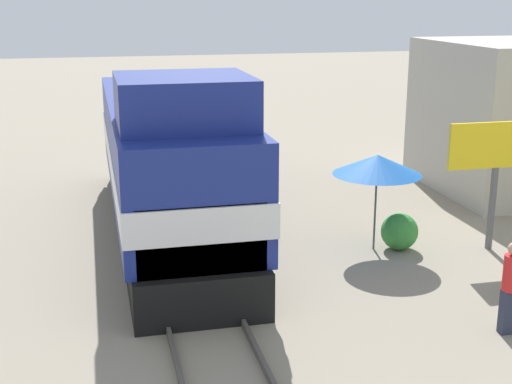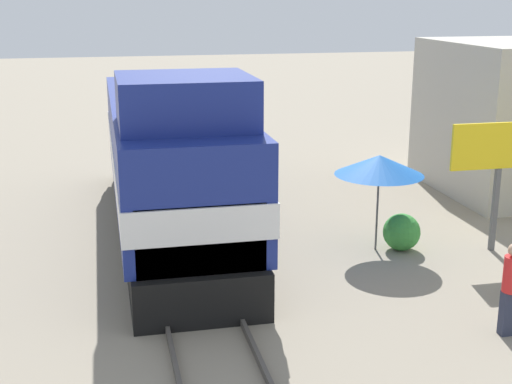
# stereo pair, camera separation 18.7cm
# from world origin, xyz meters

# --- Properties ---
(ground_plane) EXTENTS (120.00, 120.00, 0.00)m
(ground_plane) POSITION_xyz_m (0.00, 0.00, 0.00)
(ground_plane) COLOR gray
(rail_near) EXTENTS (0.08, 43.11, 0.15)m
(rail_near) POSITION_xyz_m (-0.72, 0.00, 0.07)
(rail_near) COLOR #4C4742
(rail_near) RESTS_ON ground_plane
(rail_far) EXTENTS (0.08, 43.11, 0.15)m
(rail_far) POSITION_xyz_m (0.72, 0.00, 0.07)
(rail_far) COLOR #4C4742
(rail_far) RESTS_ON ground_plane
(locomotive) EXTENTS (2.96, 12.16, 4.54)m
(locomotive) POSITION_xyz_m (0.00, 3.62, 1.91)
(locomotive) COLOR black
(locomotive) RESTS_ON ground_plane
(vendor_umbrella) EXTENTS (2.16, 2.16, 2.41)m
(vendor_umbrella) POSITION_xyz_m (4.79, 1.37, 2.16)
(vendor_umbrella) COLOR #4C4C4C
(vendor_umbrella) RESTS_ON ground_plane
(billboard_sign) EXTENTS (2.54, 0.12, 3.21)m
(billboard_sign) POSITION_xyz_m (7.59, 0.74, 2.46)
(billboard_sign) COLOR #595959
(billboard_sign) RESTS_ON ground_plane
(shrub_cluster) EXTENTS (0.93, 0.93, 0.93)m
(shrub_cluster) POSITION_xyz_m (5.40, 1.22, 0.46)
(shrub_cluster) COLOR #388C38
(shrub_cluster) RESTS_ON ground_plane
(person_bystander) EXTENTS (0.34, 0.34, 1.80)m
(person_bystander) POSITION_xyz_m (5.48, -3.47, 0.98)
(person_bystander) COLOR #2D3347
(person_bystander) RESTS_ON ground_plane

